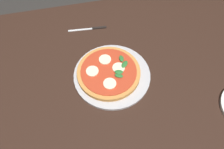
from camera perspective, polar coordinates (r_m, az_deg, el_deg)
name	(u,v)px	position (r m, az deg, el deg)	size (l,w,h in m)	color
ground_plane	(106,131)	(1.64, -1.41, -14.12)	(6.00, 6.00, 0.00)	#2D2B28
dining_table	(103,82)	(1.04, -2.17, -1.99)	(1.46, 0.88, 0.77)	black
serving_tray	(112,75)	(0.93, 0.00, -0.14)	(0.31, 0.31, 0.01)	#B2B2B7
pizza	(109,72)	(0.92, -0.84, 0.62)	(0.26, 0.26, 0.03)	#C6843F
knife	(92,28)	(1.10, -4.98, 11.52)	(0.18, 0.03, 0.01)	black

